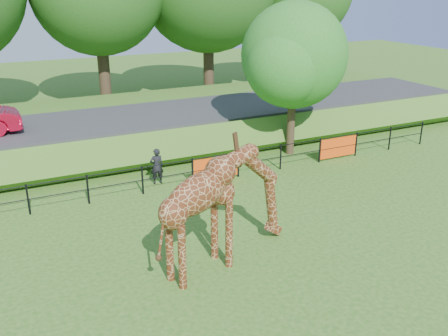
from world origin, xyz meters
The scene contains 7 objects.
ground centered at (0.00, 0.00, 0.00)m, with size 90.00×90.00×0.00m, color #2B5D17.
giraffe centered at (0.69, 2.42, 1.65)m, with size 4.61×0.85×3.29m, color #572811, non-canonical shape.
perimeter_fence centered at (0.00, 8.00, 0.55)m, with size 28.07×0.10×1.10m, color black, non-canonical shape.
embankment centered at (0.00, 15.50, 0.65)m, with size 40.00×9.00×1.30m, color #2B5D17.
road centered at (0.00, 14.00, 1.36)m, with size 40.00×5.00×0.12m, color #2D2E30.
visitor centered at (0.81, 8.75, 0.72)m, with size 0.53×0.34×1.44m, color black.
tree_east centered at (7.60, 9.63, 4.28)m, with size 5.40×4.71×6.76m.
Camera 1 is at (-4.75, -8.72, 7.44)m, focal length 40.00 mm.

